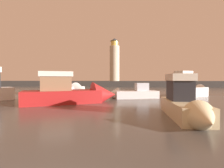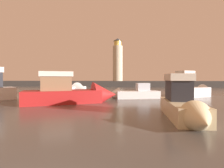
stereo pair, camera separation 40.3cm
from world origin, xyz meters
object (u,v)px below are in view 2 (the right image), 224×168
at_px(motorboat_5, 77,93).
at_px(motorboat_6, 68,89).
at_px(motorboat_1, 183,104).
at_px(motorboat_3, 131,94).
at_px(lighthouse, 118,61).
at_px(motorboat_2, 193,89).

bearing_deg(motorboat_5, motorboat_6, 117.51).
relative_size(motorboat_1, motorboat_3, 1.01).
bearing_deg(motorboat_5, lighthouse, 89.69).
xyz_separation_m(motorboat_3, motorboat_5, (-5.02, -4.37, 0.35)).
distance_m(motorboat_3, motorboat_6, 8.97).
bearing_deg(lighthouse, motorboat_5, -90.31).
distance_m(motorboat_2, motorboat_5, 14.81).
relative_size(lighthouse, motorboat_2, 1.94).
relative_size(lighthouse, motorboat_5, 1.45).
relative_size(motorboat_3, motorboat_6, 0.77).
height_order(motorboat_5, motorboat_6, motorboat_5).
bearing_deg(motorboat_5, motorboat_2, 29.50).
distance_m(motorboat_2, motorboat_3, 8.41).
distance_m(motorboat_1, motorboat_3, 10.86).
xyz_separation_m(motorboat_1, motorboat_3, (-3.23, 10.37, -0.30)).
height_order(motorboat_1, motorboat_2, motorboat_2).
bearing_deg(motorboat_2, motorboat_5, -150.50).
height_order(lighthouse, motorboat_3, lighthouse).
xyz_separation_m(motorboat_1, motorboat_5, (-8.25, 6.00, 0.05)).
bearing_deg(motorboat_3, motorboat_5, -138.97).
bearing_deg(lighthouse, motorboat_6, -96.94).
height_order(motorboat_1, motorboat_6, motorboat_1).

